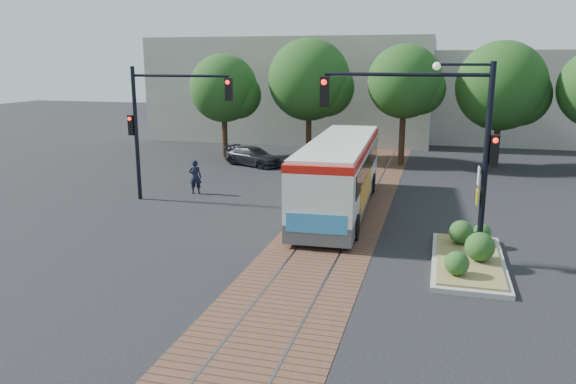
# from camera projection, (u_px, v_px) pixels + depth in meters

# --- Properties ---
(ground) EXTENTS (120.00, 120.00, 0.00)m
(ground) POSITION_uv_depth(u_px,v_px,m) (324.00, 242.00, 19.76)
(ground) COLOR black
(ground) RESTS_ON ground
(trackbed) EXTENTS (3.60, 40.00, 0.02)m
(trackbed) POSITION_uv_depth(u_px,v_px,m) (343.00, 213.00, 23.52)
(trackbed) COLOR brown
(trackbed) RESTS_ON ground
(tree_row) EXTENTS (26.40, 5.60, 7.67)m
(tree_row) POSITION_uv_depth(u_px,v_px,m) (400.00, 84.00, 33.78)
(tree_row) COLOR #382314
(tree_row) RESTS_ON ground
(warehouses) EXTENTS (40.00, 13.00, 8.00)m
(warehouses) POSITION_uv_depth(u_px,v_px,m) (389.00, 91.00, 46.04)
(warehouses) COLOR #ADA899
(warehouses) RESTS_ON ground
(city_bus) EXTENTS (2.86, 11.36, 3.01)m
(city_bus) POSITION_uv_depth(u_px,v_px,m) (340.00, 171.00, 23.73)
(city_bus) COLOR #4D4D4F
(city_bus) RESTS_ON ground
(traffic_island) EXTENTS (2.20, 5.20, 1.13)m
(traffic_island) POSITION_uv_depth(u_px,v_px,m) (469.00, 253.00, 17.61)
(traffic_island) COLOR gray
(traffic_island) RESTS_ON ground
(signal_pole_main) EXTENTS (5.49, 0.46, 6.00)m
(signal_pole_main) POSITION_uv_depth(u_px,v_px,m) (445.00, 130.00, 17.07)
(signal_pole_main) COLOR black
(signal_pole_main) RESTS_ON ground
(signal_pole_left) EXTENTS (4.99, 0.34, 6.00)m
(signal_pole_left) POSITION_uv_depth(u_px,v_px,m) (158.00, 116.00, 24.77)
(signal_pole_left) COLOR black
(signal_pole_left) RESTS_ON ground
(officer) EXTENTS (0.67, 0.53, 1.64)m
(officer) POSITION_uv_depth(u_px,v_px,m) (195.00, 177.00, 26.82)
(officer) COLOR black
(officer) RESTS_ON ground
(parked_car) EXTENTS (4.19, 3.00, 1.13)m
(parked_car) POSITION_uv_depth(u_px,v_px,m) (253.00, 156.00, 34.14)
(parked_car) COLOR black
(parked_car) RESTS_ON ground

